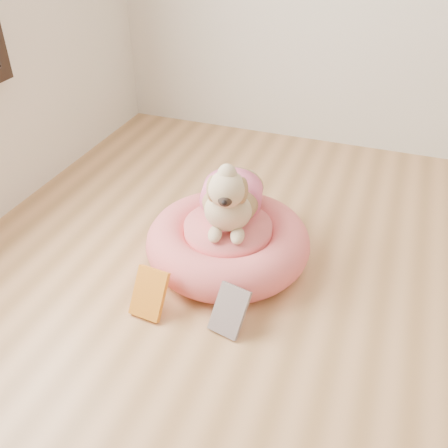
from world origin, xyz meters
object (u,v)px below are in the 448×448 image
(book_white, at_px, (229,311))
(pet_bed, at_px, (228,242))
(dog, at_px, (231,185))
(book_yellow, at_px, (149,293))

(book_white, bearing_deg, pet_bed, 123.38)
(dog, xyz_separation_m, book_yellow, (-0.17, -0.46, -0.27))
(book_white, bearing_deg, dog, 122.08)
(book_yellow, relative_size, book_white, 1.04)
(pet_bed, bearing_deg, book_yellow, -112.60)
(pet_bed, bearing_deg, book_white, -69.44)
(book_yellow, distance_m, book_white, 0.32)
(pet_bed, xyz_separation_m, book_yellow, (-0.17, -0.42, 0.00))
(book_yellow, bearing_deg, pet_bed, 72.37)
(dog, relative_size, book_white, 2.45)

